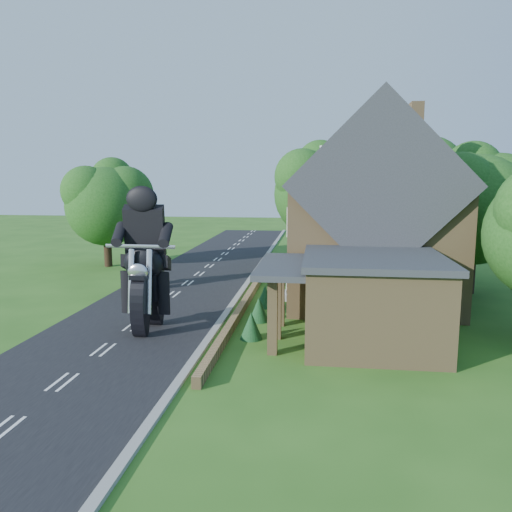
# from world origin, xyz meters

# --- Properties ---
(ground) EXTENTS (120.00, 120.00, 0.00)m
(ground) POSITION_xyz_m (0.00, 0.00, 0.00)
(ground) COLOR #2A5919
(ground) RESTS_ON ground
(road) EXTENTS (7.00, 80.00, 0.02)m
(road) POSITION_xyz_m (0.00, 0.00, 0.01)
(road) COLOR black
(road) RESTS_ON ground
(kerb) EXTENTS (0.30, 80.00, 0.12)m
(kerb) POSITION_xyz_m (3.65, 0.00, 0.06)
(kerb) COLOR gray
(kerb) RESTS_ON ground
(garden_wall) EXTENTS (0.30, 22.00, 0.40)m
(garden_wall) POSITION_xyz_m (4.30, 5.00, 0.20)
(garden_wall) COLOR olive
(garden_wall) RESTS_ON ground
(house) EXTENTS (9.54, 8.64, 10.24)m
(house) POSITION_xyz_m (10.49, 6.00, 4.34)
(house) COLOR olive
(house) RESTS_ON ground
(annex) EXTENTS (7.05, 5.94, 3.44)m
(annex) POSITION_xyz_m (9.87, -0.80, 1.77)
(annex) COLOR olive
(annex) RESTS_ON ground
(tree_house_right) EXTENTS (6.51, 6.00, 8.40)m
(tree_house_right) POSITION_xyz_m (16.65, 8.62, 5.19)
(tree_house_right) COLOR black
(tree_house_right) RESTS_ON ground
(tree_behind_house) EXTENTS (7.81, 7.20, 10.08)m
(tree_behind_house) POSITION_xyz_m (14.18, 16.14, 6.23)
(tree_behind_house) COLOR black
(tree_behind_house) RESTS_ON ground
(tree_behind_left) EXTENTS (6.94, 6.40, 9.16)m
(tree_behind_left) POSITION_xyz_m (8.16, 17.13, 5.73)
(tree_behind_left) COLOR black
(tree_behind_left) RESTS_ON ground
(tree_far_road) EXTENTS (6.08, 5.60, 7.84)m
(tree_far_road) POSITION_xyz_m (-6.86, 14.11, 4.84)
(tree_far_road) COLOR black
(tree_far_road) RESTS_ON ground
(shrub_a) EXTENTS (0.90, 0.90, 1.10)m
(shrub_a) POSITION_xyz_m (5.30, -1.00, 0.55)
(shrub_a) COLOR #12391B
(shrub_a) RESTS_ON ground
(shrub_b) EXTENTS (0.90, 0.90, 1.10)m
(shrub_b) POSITION_xyz_m (5.30, 1.50, 0.55)
(shrub_b) COLOR #12391B
(shrub_b) RESTS_ON ground
(shrub_c) EXTENTS (0.90, 0.90, 1.10)m
(shrub_c) POSITION_xyz_m (5.30, 4.00, 0.55)
(shrub_c) COLOR #12391B
(shrub_c) RESTS_ON ground
(shrub_d) EXTENTS (0.90, 0.90, 1.10)m
(shrub_d) POSITION_xyz_m (5.30, 9.00, 0.55)
(shrub_d) COLOR #12391B
(shrub_d) RESTS_ON ground
(shrub_e) EXTENTS (0.90, 0.90, 1.10)m
(shrub_e) POSITION_xyz_m (5.30, 11.50, 0.55)
(shrub_e) COLOR #12391B
(shrub_e) RESTS_ON ground
(shrub_f) EXTENTS (0.90, 0.90, 1.10)m
(shrub_f) POSITION_xyz_m (5.30, 14.00, 0.55)
(shrub_f) COLOR #12391B
(shrub_f) RESTS_ON ground
(motorcycle_lead) EXTENTS (0.52, 1.95, 1.81)m
(motorcycle_lead) POSITION_xyz_m (0.87, -0.53, 0.90)
(motorcycle_lead) COLOR black
(motorcycle_lead) RESTS_ON ground
(motorcycle_follow) EXTENTS (0.44, 1.66, 1.54)m
(motorcycle_follow) POSITION_xyz_m (-2.04, 7.48, 0.77)
(motorcycle_follow) COLOR black
(motorcycle_follow) RESTS_ON ground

